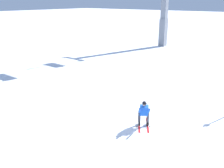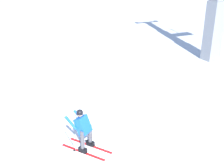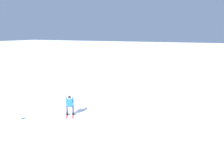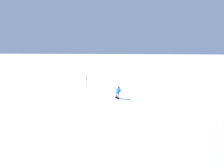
% 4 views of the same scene
% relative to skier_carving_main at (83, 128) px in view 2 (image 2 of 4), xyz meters
% --- Properties ---
extents(ground_plane, '(260.00, 260.00, 0.00)m').
position_rel_skier_carving_main_xyz_m(ground_plane, '(0.82, 0.29, -0.77)').
color(ground_plane, white).
extents(skier_carving_main, '(1.66, 1.36, 1.48)m').
position_rel_skier_carving_main_xyz_m(skier_carving_main, '(0.00, 0.00, 0.00)').
color(skier_carving_main, red).
rests_on(skier_carving_main, ground_plane).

